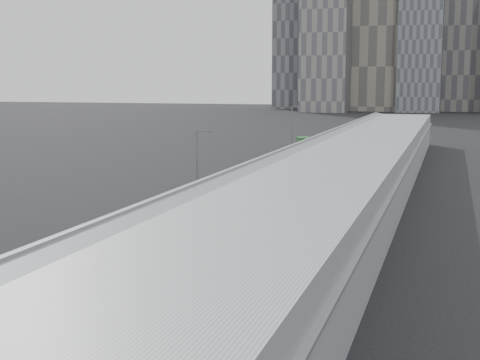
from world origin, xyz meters
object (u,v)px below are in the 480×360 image
at_px(bus_0, 26,318).
at_px(bus_6, 317,155).
at_px(street_lamp_near, 199,160).
at_px(bus_2, 205,216).
at_px(bus_4, 282,178).
at_px(suv, 328,140).
at_px(street_lamp_far, 293,128).
at_px(bus_5, 301,166).
at_px(bus_8, 345,141).
at_px(bus_3, 239,196).
at_px(bus_7, 333,148).
at_px(shipping_container, 304,144).
at_px(bus_1, 130,262).

xyz_separation_m(bus_0, bus_6, (-0.46, 83.09, 0.14)).
height_order(bus_0, street_lamp_near, street_lamp_near).
relative_size(bus_2, bus_4, 1.06).
distance_m(street_lamp_near, suv, 79.67).
bearing_deg(street_lamp_far, bus_5, -73.86).
relative_size(bus_4, bus_5, 1.07).
distance_m(bus_0, bus_8, 110.92).
height_order(bus_5, street_lamp_far, street_lamp_far).
bearing_deg(bus_3, bus_2, -82.44).
bearing_deg(street_lamp_far, bus_7, 30.39).
xyz_separation_m(street_lamp_far, shipping_container, (-0.67, 12.93, -4.10)).
bearing_deg(bus_4, bus_2, -90.68).
xyz_separation_m(bus_8, street_lamp_near, (-6.86, -67.51, 3.23)).
distance_m(bus_1, bus_5, 56.91).
bearing_deg(street_lamp_near, bus_5, 74.90).
relative_size(bus_8, suv, 2.36).
distance_m(bus_6, bus_7, 13.14).
distance_m(bus_7, street_lamp_near, 53.35).
distance_m(bus_3, bus_6, 44.21).
height_order(bus_0, bus_3, bus_3).
distance_m(bus_0, bus_6, 83.09).
xyz_separation_m(bus_0, bus_5, (-0.07, 68.64, 0.04)).
xyz_separation_m(bus_3, bus_6, (-0.02, 44.21, -0.10)).
height_order(bus_3, bus_6, bus_3).
height_order(bus_0, bus_1, bus_1).
xyz_separation_m(bus_0, bus_1, (0.22, 11.73, 0.02)).
relative_size(bus_7, shipping_container, 2.49).
bearing_deg(suv, bus_3, -67.13).
xyz_separation_m(bus_2, bus_3, (-0.35, 11.36, -0.00)).
xyz_separation_m(bus_0, shipping_container, (-7.56, 105.17, -0.06)).
distance_m(bus_3, bus_5, 29.77).
distance_m(bus_1, street_lamp_near, 32.64).
height_order(bus_0, suv, bus_0).
distance_m(bus_6, street_lamp_near, 40.33).
relative_size(bus_8, street_lamp_far, 1.46).
xyz_separation_m(bus_1, street_lamp_far, (-7.12, 80.50, 4.01)).
xyz_separation_m(bus_2, suv, (-5.68, 95.45, -0.90)).
height_order(bus_3, bus_5, bus_3).
height_order(street_lamp_near, street_lamp_far, street_lamp_far).
relative_size(bus_1, bus_7, 0.89).
bearing_deg(bus_3, shipping_container, 101.91).
xyz_separation_m(bus_1, bus_4, (0.16, 42.93, 0.15)).
bearing_deg(bus_6, suv, 100.55).
bearing_deg(bus_6, bus_2, -86.66).
distance_m(bus_8, shipping_container, 9.50).
bearing_deg(bus_7, bus_0, -87.60).
relative_size(bus_1, bus_3, 0.87).
xyz_separation_m(bus_1, bus_5, (-0.29, 56.91, 0.02)).
bearing_deg(shipping_container, bus_2, -104.52).
xyz_separation_m(bus_5, street_lamp_far, (-6.83, 23.59, 3.99)).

